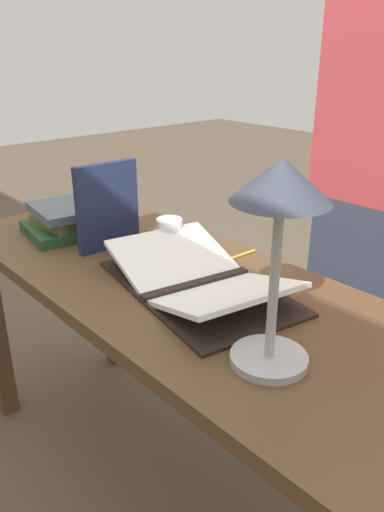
{
  "coord_description": "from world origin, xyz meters",
  "views": [
    {
      "loc": [
        -0.84,
        0.72,
        1.26
      ],
      "look_at": [
        -0.03,
        -0.0,
        0.8
      ],
      "focal_mm": 35.0,
      "sensor_mm": 36.0,
      "label": 1
    }
  ],
  "objects": [
    {
      "name": "coffee_mug",
      "position": [
        0.18,
        -0.1,
        0.77
      ],
      "size": [
        0.07,
        0.11,
        0.1
      ],
      "rotation": [
        0.0,
        0.0,
        1.45
      ],
      "color": "white",
      "rests_on": "reading_desk"
    },
    {
      "name": "person_reader",
      "position": [
        -0.12,
        -0.67,
        0.87
      ],
      "size": [
        0.36,
        0.23,
        1.74
      ],
      "rotation": [
        0.0,
        0.0,
        3.14
      ],
      "color": "#2D3342",
      "rests_on": "ground_plane"
    },
    {
      "name": "open_book",
      "position": [
        -0.04,
        -0.0,
        0.75
      ],
      "size": [
        0.55,
        0.39,
        0.08
      ],
      "rotation": [
        0.0,
        0.0,
        -0.18
      ],
      "color": "black",
      "rests_on": "reading_desk"
    },
    {
      "name": "ground_plane",
      "position": [
        0.0,
        0.0,
        0.0
      ],
      "size": [
        12.0,
        12.0,
        0.0
      ],
      "primitive_type": "plane",
      "color": "brown"
    },
    {
      "name": "book_stack_tall",
      "position": [
        0.51,
        0.01,
        0.76
      ],
      "size": [
        0.26,
        0.32,
        0.09
      ],
      "color": "#234C2D",
      "rests_on": "reading_desk"
    },
    {
      "name": "reading_lamp",
      "position": [
        -0.36,
        0.1,
        1.02
      ],
      "size": [
        0.17,
        0.17,
        0.38
      ],
      "color": "#ADADB2",
      "rests_on": "reading_desk"
    },
    {
      "name": "reading_desk",
      "position": [
        0.0,
        0.0,
        0.62
      ],
      "size": [
        1.59,
        0.58,
        0.72
      ],
      "color": "brown",
      "rests_on": "ground_plane"
    },
    {
      "name": "book_standing_upright",
      "position": [
        0.32,
        0.01,
        0.85
      ],
      "size": [
        0.03,
        0.19,
        0.25
      ],
      "rotation": [
        0.0,
        0.0,
        -0.02
      ],
      "color": "#1E284C",
      "rests_on": "reading_desk"
    },
    {
      "name": "pencil",
      "position": [
        0.02,
        -0.19,
        0.73
      ],
      "size": [
        0.01,
        0.18,
        0.01
      ],
      "rotation": [
        0.0,
        0.0,
        -0.03
      ],
      "color": "gold",
      "rests_on": "reading_desk"
    }
  ]
}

